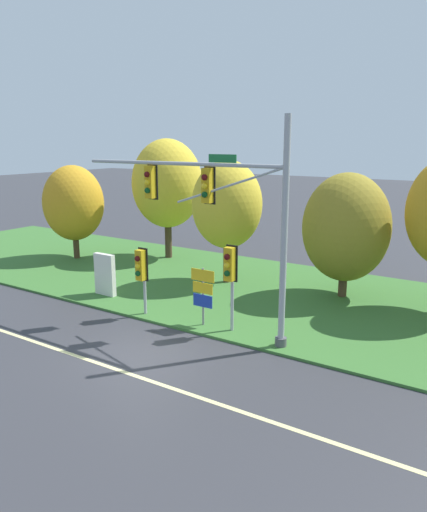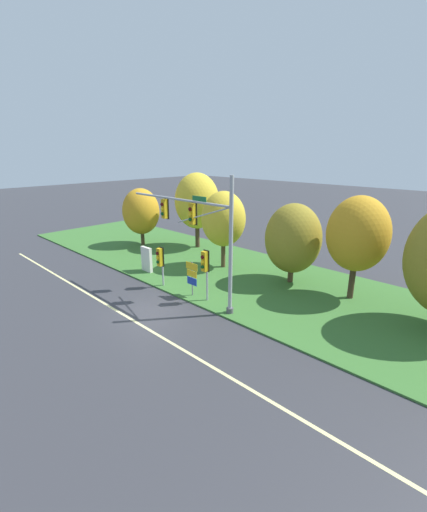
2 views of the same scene
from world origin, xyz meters
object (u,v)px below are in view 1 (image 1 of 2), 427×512
Objects in this scene: traffic_signal_mast at (223,206)px; tree_left_of_mast at (167,184)px; tree_nearest_road at (74,203)px; info_kiosk at (105,275)px; route_sign_post at (203,290)px; tree_behind_signpost at (227,205)px; pedestrian_signal_near_kerb at (230,270)px; tree_mid_verge at (346,228)px; pedestrian_signal_further_along at (141,268)px.

tree_left_of_mast is (-9.04, 8.28, -0.26)m from traffic_signal_mast.
info_kiosk is at bearing -32.52° from tree_nearest_road.
route_sign_post is 0.41× the size of tree_nearest_road.
pedestrian_signal_near_kerb is at bearing -57.15° from tree_behind_signpost.
tree_left_of_mast is (-9.27, 8.12, 2.02)m from pedestrian_signal_near_kerb.
route_sign_post is 5.89m from info_kiosk.
tree_left_of_mast is 3.66× the size of info_kiosk.
tree_behind_signpost is at bearing 122.85° from pedestrian_signal_near_kerb.
tree_nearest_road is at bearing 147.48° from info_kiosk.
tree_mid_verge is 2.91× the size of info_kiosk.
info_kiosk is at bearing -147.63° from tree_mid_verge.
tree_left_of_mast is 1.16× the size of tree_behind_signpost.
pedestrian_signal_near_kerb is 0.58× the size of tree_mid_verge.
tree_mid_verge is at bearing 49.26° from pedestrian_signal_further_along.
tree_nearest_road is 2.88× the size of info_kiosk.
pedestrian_signal_near_kerb reaches higher than route_sign_post.
tree_behind_signpost reaches higher than pedestrian_signal_further_along.
tree_behind_signpost is (0.31, 5.90, 1.91)m from pedestrian_signal_further_along.
tree_behind_signpost is at bearing 54.11° from info_kiosk.
pedestrian_signal_near_kerb is at bearing -19.93° from tree_nearest_road.
tree_left_of_mast is at bearing 171.54° from tree_mid_verge.
traffic_signal_mast is 2.30m from pedestrian_signal_near_kerb.
pedestrian_signal_further_along is 6.21m from tree_behind_signpost.
tree_left_of_mast is (4.49, 3.13, 1.11)m from tree_nearest_road.
tree_left_of_mast is at bearing 122.37° from pedestrian_signal_further_along.
route_sign_post is 1.17× the size of info_kiosk.
tree_mid_verge is at bearing -8.46° from tree_left_of_mast.
traffic_signal_mast is 3.41m from route_sign_post.
traffic_signal_mast is 1.48× the size of tree_behind_signpost.
traffic_signal_mast is 1.27× the size of tree_left_of_mast.
route_sign_post is 0.32× the size of tree_left_of_mast.
tree_behind_signpost is (-3.56, 5.52, 1.48)m from pedestrian_signal_near_kerb.
tree_behind_signpost reaches higher than tree_nearest_road.
tree_behind_signpost is at bearing 113.21° from route_sign_post.
traffic_signal_mast is at bearing 3.63° from pedestrian_signal_further_along.
traffic_signal_mast is 4.65× the size of info_kiosk.
info_kiosk is (2.22, -7.41, -3.43)m from tree_left_of_mast.
traffic_signal_mast reaches higher than tree_nearest_road.
traffic_signal_mast reaches higher than tree_behind_signpost.
tree_left_of_mast is at bearing 138.77° from pedestrian_signal_near_kerb.
info_kiosk is (6.72, -4.28, -2.32)m from tree_nearest_road.
tree_left_of_mast is 1.26× the size of tree_mid_verge.
pedestrian_signal_near_kerb is 0.54× the size of tree_behind_signpost.
pedestrian_signal_near_kerb is at bearing -107.31° from tree_mid_verge.
tree_nearest_road reaches higher than info_kiosk.
traffic_signal_mast is 3.98× the size of route_sign_post.
traffic_signal_mast is at bearing -7.21° from info_kiosk.
tree_nearest_road reaches higher than pedestrian_signal_near_kerb.
tree_behind_signpost is (10.20, 0.53, 0.57)m from tree_nearest_road.
tree_left_of_mast is at bearing 155.46° from tree_behind_signpost.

